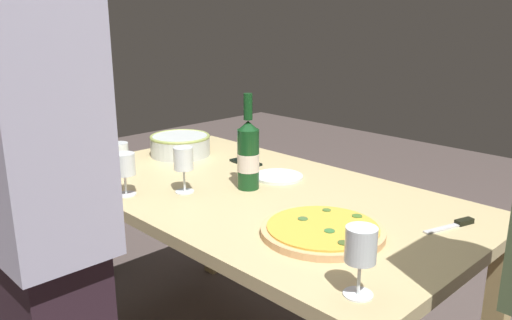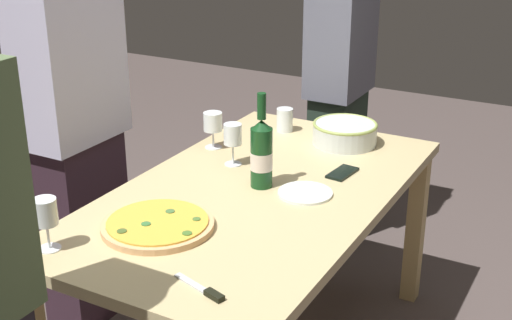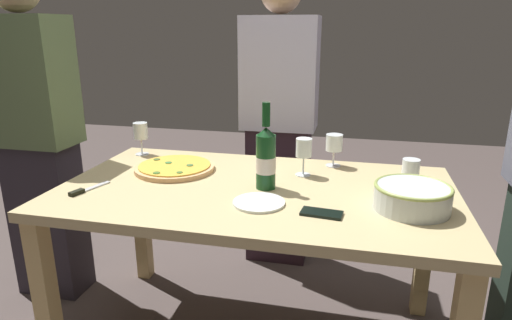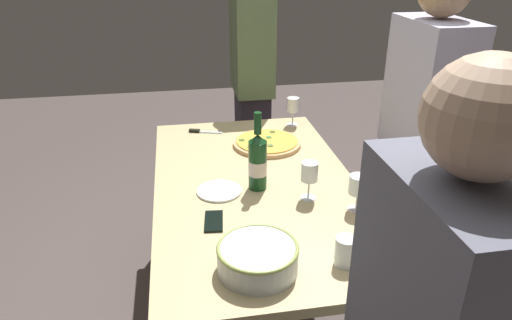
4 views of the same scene
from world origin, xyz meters
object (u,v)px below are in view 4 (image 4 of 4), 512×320
Objects in this scene: dining_table at (256,201)px; wine_bottle at (259,161)px; wine_glass_near_pizza at (309,174)px; pizza_knife at (201,131)px; serving_bowl at (258,257)px; cup_amber at (345,251)px; pizza at (267,143)px; person_host at (419,147)px; wine_glass_far_left at (293,106)px; person_guest_right at (252,87)px; side_plate at (219,191)px; cell_phone at (214,221)px; wine_glass_by_bottle at (358,187)px.

wine_bottle is (0.04, 0.00, 0.22)m from dining_table.
pizza_knife is (-0.82, -0.40, -0.11)m from wine_glass_near_pizza.
serving_bowl is 0.29m from cup_amber.
person_host is (0.36, 0.67, 0.08)m from pizza.
pizza_knife is at bearing -162.64° from cup_amber.
wine_bottle is 0.79m from wine_glass_far_left.
serving_bowl is at bearing -0.26° from person_guest_right.
wine_glass_far_left is (-1.27, 0.44, 0.06)m from serving_bowl.
pizza is at bearing 167.12° from serving_bowl.
wine_bottle is 2.11× the size of wine_glass_far_left.
pizza is at bearing 146.83° from side_plate.
dining_table is at bearing -130.83° from wine_glass_near_pizza.
pizza is 2.52× the size of cell_phone.
side_plate is (0.73, -0.51, -0.11)m from wine_glass_far_left.
person_host is (-0.05, 0.80, 0.19)m from dining_table.
person_guest_right is (-1.76, 0.28, 0.05)m from serving_bowl.
cup_amber is 0.06× the size of person_guest_right.
side_plate is (-0.12, -0.37, -0.11)m from wine_glass_near_pizza.
dining_table is 0.66m from cup_amber.
serving_bowl reaches higher than dining_table.
serving_bowl is 1.78m from person_guest_right.
wine_glass_far_left is at bearing 170.46° from wine_glass_near_pizza.
dining_table is 4.42× the size of pizza.
wine_glass_by_bottle reaches higher than dining_table.
wine_bottle is 2.10× the size of wine_glass_near_pizza.
pizza_knife is (-0.94, 0.01, 0.00)m from cell_phone.
dining_table is 8.22× the size of side_plate.
wine_glass_near_pizza reaches higher than wine_glass_by_bottle.
cup_amber is (1.03, 0.06, 0.04)m from pizza.
person_guest_right is at bearing 176.56° from pizza.
dining_table is 0.50m from wine_glass_by_bottle.
pizza is 1.86× the size of side_plate.
side_plate is (-0.24, -0.53, -0.10)m from wine_glass_by_bottle.
wine_glass_far_left is 0.51m from person_guest_right.
wine_glass_far_left is at bearing 142.37° from pizza.
cell_phone reaches higher than dining_table.
person_guest_right is (-1.45, 0.39, 0.09)m from cell_phone.
person_host is at bearing 127.78° from wine_glass_by_bottle.
cell_phone is at bearing -37.14° from dining_table.
wine_glass_near_pizza reaches higher than side_plate.
wine_glass_by_bottle is at bearing 123.50° from serving_bowl.
wine_glass_near_pizza is at bearing 72.16° from side_plate.
serving_bowl is at bearing 117.08° from cell_phone.
wine_glass_by_bottle is at bearing 51.30° from dining_table.
wine_glass_by_bottle is 1.06× the size of cell_phone.
pizza_knife is 0.64m from person_guest_right.
person_host reaches higher than cell_phone.
wine_glass_by_bottle reaches higher than pizza_knife.
serving_bowl is 0.55m from side_plate.
cell_phone is 0.76× the size of pizza_knife.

